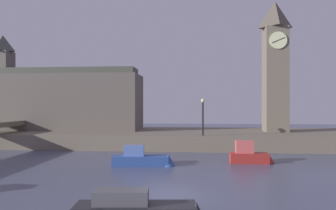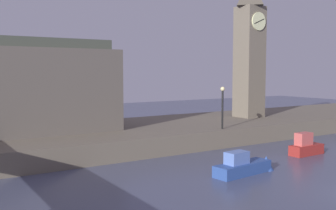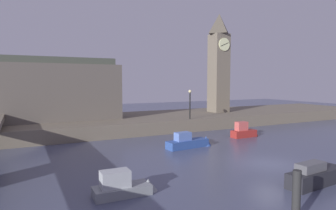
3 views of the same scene
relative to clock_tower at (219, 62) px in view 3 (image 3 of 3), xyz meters
The scene contains 10 objects.
ground_plane 24.07m from the clock_tower, 117.01° to the right, with size 120.00×120.00×0.00m, color #474C66.
far_embankment 13.00m from the clock_tower, behind, with size 70.00×12.00×1.50m, color #6B6051.
clock_tower is the anchor object (origin of this frame).
parliament_hall 24.92m from the clock_tower, behind, with size 17.87×5.58×11.38m.
streetlamp 10.87m from the clock_tower, 146.79° to the right, with size 0.36×0.36×3.49m.
mooring_post_left 32.23m from the clock_tower, 120.30° to the right, with size 0.36×0.36×2.27m, color #272727.
boat_tour_blue 19.58m from the clock_tower, 134.26° to the right, with size 4.68×1.62×1.57m.
boat_cruiser_grey 30.90m from the clock_tower, 135.55° to the right, with size 3.59×1.33×1.47m.
boat_barge_dark 27.82m from the clock_tower, 113.49° to the right, with size 4.85×1.49×1.43m.
boat_dinghy_red 14.53m from the clock_tower, 112.43° to the right, with size 3.33×1.07×1.69m.
Camera 3 is at (-15.93, -15.47, 6.00)m, focal length 31.53 mm.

